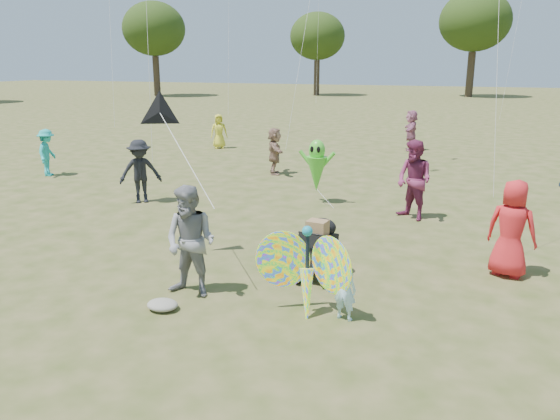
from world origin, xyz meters
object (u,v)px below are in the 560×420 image
object	(u,v)px
child_girl	(345,290)
crowd_i	(47,153)
crowd_g	(219,131)
alien_kite	(317,168)
crowd_b	(140,171)
jogging_stroller	(319,245)
crowd_d	(275,151)
crowd_j	(411,130)
adult_man	(191,242)
butterfly_kite	(307,272)
crowd_a	(512,229)
crowd_e	(414,180)

from	to	relation	value
child_girl	crowd_i	size ratio (longest dim) A/B	0.61
crowd_i	crowd_g	bearing A→B (deg)	-41.89
crowd_i	alien_kite	world-z (taller)	alien_kite
crowd_b	crowd_g	world-z (taller)	crowd_b
child_girl	jogging_stroller	size ratio (longest dim) A/B	0.88
crowd_d	crowd_j	distance (m)	7.71
crowd_d	crowd_i	world-z (taller)	crowd_d
crowd_i	jogging_stroller	world-z (taller)	crowd_i
crowd_j	alien_kite	distance (m)	10.14
child_girl	crowd_g	size ratio (longest dim) A/B	0.64
crowd_d	jogging_stroller	world-z (taller)	crowd_d
jogging_stroller	adult_man	bearing A→B (deg)	-133.13
crowd_g	butterfly_kite	world-z (taller)	crowd_g
crowd_d	crowd_g	distance (m)	6.22
crowd_a	jogging_stroller	world-z (taller)	crowd_a
crowd_a	butterfly_kite	size ratio (longest dim) A/B	1.02
crowd_b	alien_kite	xyz separation A→B (m)	(4.52, 1.55, 0.11)
crowd_d	alien_kite	bearing A→B (deg)	-167.79
crowd_b	butterfly_kite	xyz separation A→B (m)	(6.26, -5.01, -0.19)
child_girl	butterfly_kite	distance (m)	0.62
crowd_j	butterfly_kite	xyz separation A→B (m)	(0.41, -16.61, -0.19)
crowd_b	crowd_j	distance (m)	13.00
crowd_g	crowd_i	size ratio (longest dim) A/B	0.96
crowd_b	crowd_i	bearing A→B (deg)	121.50
crowd_e	butterfly_kite	bearing A→B (deg)	-62.27
child_girl	crowd_e	xyz separation A→B (m)	(0.33, 5.84, 0.50)
crowd_b	butterfly_kite	bearing A→B (deg)	-74.99
crowd_e	crowd_j	bearing A→B (deg)	133.68
child_girl	alien_kite	world-z (taller)	alien_kite
crowd_d	butterfly_kite	xyz separation A→B (m)	(4.17, -9.88, -0.12)
crowd_d	butterfly_kite	size ratio (longest dim) A/B	0.91
alien_kite	crowd_b	bearing A→B (deg)	-161.03
crowd_b	crowd_j	xyz separation A→B (m)	(5.85, 11.60, 0.00)
crowd_d	alien_kite	distance (m)	4.12
adult_man	crowd_b	distance (m)	6.56
crowd_a	crowd_g	world-z (taller)	crowd_a
adult_man	crowd_d	xyz separation A→B (m)	(-2.18, 9.86, -0.14)
crowd_a	crowd_e	world-z (taller)	crowd_e
child_girl	crowd_a	world-z (taller)	crowd_a
crowd_e	crowd_j	world-z (taller)	crowd_e
crowd_g	crowd_j	distance (m)	8.35
crowd_e	crowd_g	bearing A→B (deg)	174.31
adult_man	crowd_e	bearing A→B (deg)	66.80
crowd_d	crowd_j	bearing A→B (deg)	-53.26
butterfly_kite	crowd_a	bearing A→B (deg)	42.37
crowd_a	adult_man	bearing A→B (deg)	45.39
alien_kite	child_girl	bearing A→B (deg)	-70.45
adult_man	crowd_d	size ratio (longest dim) A/B	1.17
crowd_j	alien_kite	world-z (taller)	alien_kite
crowd_d	jogging_stroller	distance (m)	9.30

